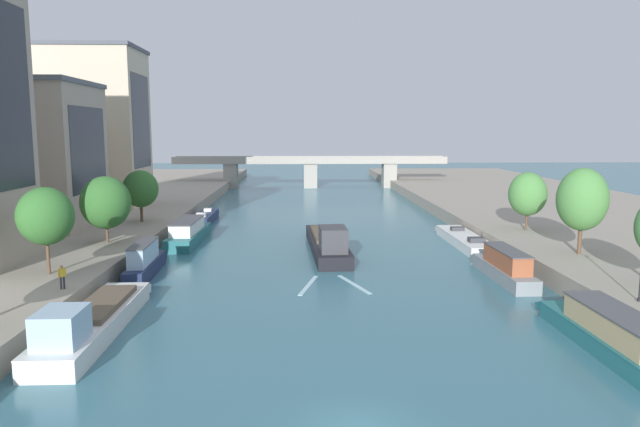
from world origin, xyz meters
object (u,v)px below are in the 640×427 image
moored_boat_left_downstream (189,233)px  moored_boat_right_second (464,239)px  moored_boat_left_far (92,321)px  moored_boat_left_near (205,217)px  tree_left_end_of_row (45,216)px  tree_right_third (582,200)px  bridge_far (310,168)px  barge_midriver (327,243)px  tree_left_far (141,189)px  moored_boat_right_downstream (611,333)px  person_on_quay (62,275)px  moored_boat_right_midway (504,266)px  moored_boat_left_end (145,262)px  tree_left_third (106,203)px  tree_right_end_of_row (528,194)px

moored_boat_left_downstream → moored_boat_right_second: size_ratio=0.89×
moored_boat_left_far → moored_boat_left_near: 43.63m
moored_boat_right_second → tree_left_end_of_row: 40.87m
tree_right_third → moored_boat_left_far: bearing=-158.5°
tree_left_end_of_row → bridge_far: tree_left_end_of_row is taller
tree_right_third → bridge_far: size_ratio=0.13×
barge_midriver → tree_left_far: size_ratio=3.19×
moored_boat_right_downstream → tree_left_end_of_row: size_ratio=2.07×
moored_boat_right_downstream → person_on_quay: bearing=166.4°
moored_boat_right_downstream → tree_left_far: (-35.44, 37.34, 4.43)m
moored_boat_right_downstream → tree_right_third: (6.70, 17.74, 5.31)m
moored_boat_right_midway → moored_boat_right_downstream: bearing=-88.6°
moored_boat_left_end → moored_boat_right_midway: bearing=-4.1°
moored_boat_right_midway → moored_boat_left_near: bearing=133.1°
moored_boat_right_downstream → tree_right_third: tree_right_third is taller
moored_boat_left_downstream → tree_left_third: size_ratio=2.13×
moored_boat_left_far → tree_left_far: (-5.98, 33.85, 4.54)m
moored_boat_left_end → person_on_quay: size_ratio=6.28×
person_on_quay → tree_left_far: bearing=95.0°
tree_left_end_of_row → tree_right_end_of_row: (42.43, 17.74, -0.46)m
moored_boat_left_near → moored_boat_right_midway: (29.31, -31.34, 0.46)m
tree_left_end_of_row → bridge_far: 85.02m
moored_boat_left_near → barge_midriver: bearing=-52.6°
tree_left_end_of_row → tree_left_third: (0.32, 12.23, -0.51)m
tree_right_third → moored_boat_left_near: bearing=141.1°
tree_right_third → bridge_far: bearing=105.6°
moored_boat_left_near → moored_boat_right_second: 34.42m
bridge_far → moored_boat_right_midway: bearing=-79.6°
moored_boat_left_end → moored_boat_right_midway: moored_boat_left_end is taller
tree_left_far → person_on_quay: tree_left_far is taller
moored_boat_right_midway → tree_left_far: (-35.05, 21.56, 4.36)m
tree_left_third → moored_boat_right_downstream: bearing=-34.8°
person_on_quay → tree_right_third: bearing=13.8°
tree_left_far → tree_right_third: (42.14, -19.60, 0.89)m
moored_boat_right_midway → tree_right_third: size_ratio=1.52×
tree_left_far → moored_boat_left_downstream: bearing=-36.4°
barge_midriver → moored_boat_left_end: (-15.73, -9.09, 0.21)m
tree_left_end_of_row → tree_left_far: bearing=89.7°
moored_boat_right_second → tree_right_end_of_row: 8.08m
moored_boat_left_near → person_on_quay: person_on_quay is taller
moored_boat_right_midway → tree_right_third: tree_right_third is taller
moored_boat_right_downstream → tree_left_third: 43.13m
moored_boat_left_far → tree_right_end_of_row: 45.19m
moored_boat_right_second → tree_right_third: (6.19, -12.91, 5.80)m
moored_boat_right_midway → tree_left_end_of_row: size_ratio=1.74×
barge_midriver → moored_boat_right_second: bearing=13.7°
moored_boat_left_far → moored_boat_right_midway: moored_boat_left_far is taller
tree_left_third → tree_right_third: tree_right_third is taller
tree_left_third → tree_left_far: tree_left_third is taller
moored_boat_right_second → moored_boat_right_midway: bearing=-93.5°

